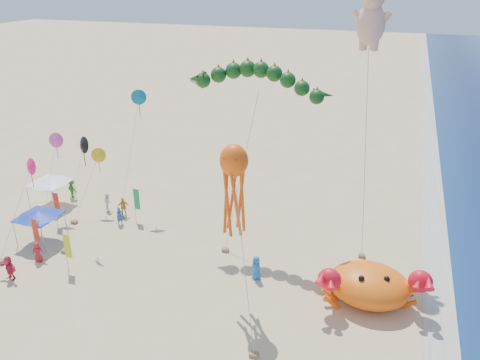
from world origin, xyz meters
name	(u,v)px	position (x,y,z in m)	size (l,w,h in m)	color
ground	(257,279)	(0.00, 0.00, 0.00)	(320.00, 320.00, 0.00)	#D1B784
foam_strip	(440,317)	(12.00, 0.00, 0.01)	(320.00, 320.00, 0.00)	silver
crab_inflatable	(369,284)	(7.54, 0.02, 1.36)	(7.05, 5.65, 3.09)	#FF640D
dragon_kite	(257,84)	(-2.10, 5.94, 12.42)	(10.50, 4.73, 13.58)	#103E12
cherub_kite	(372,17)	(5.21, 8.65, 16.96)	(2.68, 4.45, 19.04)	#F6B896
octopus_kite	(234,183)	(-0.87, -2.27, 8.22)	(4.00, 5.74, 10.69)	#FF5B0D
canopy_blue	(38,214)	(-17.79, -0.85, 2.44)	(3.21, 3.21, 2.71)	gray
canopy_white	(50,181)	(-21.35, 4.75, 2.44)	(3.42, 3.42, 2.71)	gray
feather_flags	(75,219)	(-15.07, 0.08, 2.01)	(6.50, 8.22, 3.20)	gray
beachgoers	(111,229)	(-12.72, 1.26, 0.89)	(30.32, 13.21, 1.89)	white
small_kites	(82,150)	(-16.21, 3.38, 6.51)	(7.71, 11.93, 10.78)	#F31B69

